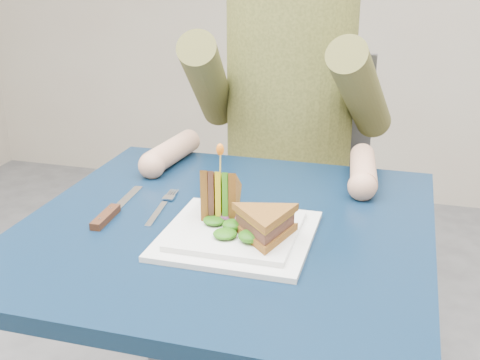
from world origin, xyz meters
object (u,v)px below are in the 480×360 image
(sandwich_upright, at_px, (221,197))
(sandwich_flat, at_px, (265,224))
(fork, at_px, (161,208))
(chair, at_px, (293,188))
(diner, at_px, (289,70))
(table, at_px, (227,260))
(plate, at_px, (238,233))
(knife, at_px, (110,213))

(sandwich_upright, bearing_deg, sandwich_flat, -34.94)
(sandwich_flat, xyz_separation_m, fork, (-0.23, 0.10, -0.04))
(chair, bearing_deg, diner, -90.00)
(table, relative_size, diner, 1.01)
(table, relative_size, chair, 0.81)
(plate, distance_m, knife, 0.26)
(chair, distance_m, plate, 0.76)
(sandwich_flat, bearing_deg, fork, 155.96)
(diner, distance_m, knife, 0.66)
(fork, bearing_deg, chair, 77.71)
(plate, height_order, sandwich_flat, sandwich_flat)
(chair, xyz_separation_m, sandwich_upright, (-0.01, -0.69, 0.24))
(chair, xyz_separation_m, knife, (-0.22, -0.71, 0.20))
(sandwich_upright, height_order, knife, sandwich_upright)
(chair, height_order, knife, chair)
(knife, bearing_deg, diner, 69.48)
(fork, relative_size, knife, 0.81)
(plate, height_order, knife, plate)
(table, distance_m, fork, 0.17)
(diner, distance_m, sandwich_flat, 0.66)
(table, height_order, knife, knife)
(sandwich_flat, xyz_separation_m, sandwich_upright, (-0.10, 0.07, 0.01))
(chair, height_order, plate, chair)
(plate, distance_m, sandwich_upright, 0.08)
(chair, xyz_separation_m, sandwich_flat, (0.09, -0.76, 0.23))
(sandwich_flat, bearing_deg, plate, 155.56)
(plate, relative_size, fork, 1.45)
(sandwich_upright, bearing_deg, plate, -44.88)
(sandwich_flat, distance_m, sandwich_upright, 0.12)
(table, relative_size, knife, 3.38)
(plate, bearing_deg, table, 123.23)
(sandwich_upright, bearing_deg, table, 61.20)
(table, distance_m, sandwich_flat, 0.18)
(table, distance_m, plate, 0.11)
(diner, distance_m, fork, 0.59)
(plate, xyz_separation_m, fork, (-0.18, 0.08, -0.01))
(table, height_order, fork, fork)
(diner, xyz_separation_m, sandwich_upright, (-0.01, -0.57, -0.13))
(plate, bearing_deg, sandwich_upright, 135.12)
(knife, bearing_deg, fork, 35.14)
(chair, xyz_separation_m, plate, (0.04, -0.73, 0.20))
(chair, bearing_deg, sandwich_flat, -82.98)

